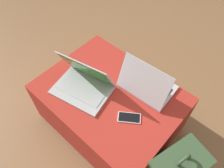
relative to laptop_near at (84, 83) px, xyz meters
name	(u,v)px	position (x,y,z in m)	size (l,w,h in m)	color
ground_plane	(110,123)	(0.15, 0.09, -0.48)	(14.00, 14.00, 0.00)	olive
ottoman	(110,109)	(0.15, 0.09, -0.27)	(0.90, 0.68, 0.43)	maroon
laptop_near	(84,83)	(0.00, 0.00, 0.00)	(0.40, 0.33, 0.25)	#B7B7BC
laptop_far	(146,85)	(0.30, 0.26, 0.00)	(0.34, 0.26, 0.24)	silver
cell_phone	(129,118)	(0.36, 0.03, -0.05)	(0.15, 0.13, 0.01)	white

